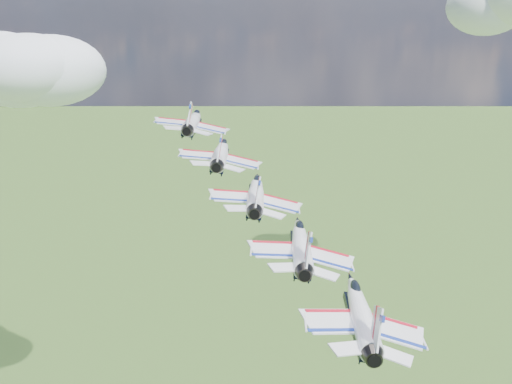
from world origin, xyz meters
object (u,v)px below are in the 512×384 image
at_px(jet_1, 221,152).
at_px(jet_2, 256,192).
at_px(jet_3, 301,243).
at_px(jet_0, 194,120).
at_px(jet_4, 360,311).

xyz_separation_m(jet_1, jet_2, (8.44, -8.02, -2.55)).
xyz_separation_m(jet_2, jet_3, (8.44, -8.02, -2.55)).
relative_size(jet_0, jet_4, 1.00).
relative_size(jet_0, jet_3, 1.00).
relative_size(jet_2, jet_3, 1.00).
bearing_deg(jet_1, jet_2, -63.06).
xyz_separation_m(jet_0, jet_3, (25.32, -24.05, -7.64)).
height_order(jet_1, jet_4, jet_1).
bearing_deg(jet_1, jet_0, 116.94).
height_order(jet_0, jet_3, jet_0).
relative_size(jet_1, jet_3, 1.00).
bearing_deg(jet_2, jet_3, -63.06).
bearing_deg(jet_4, jet_3, 116.94).
bearing_deg(jet_3, jet_0, 116.94).
bearing_deg(jet_0, jet_3, -63.06).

